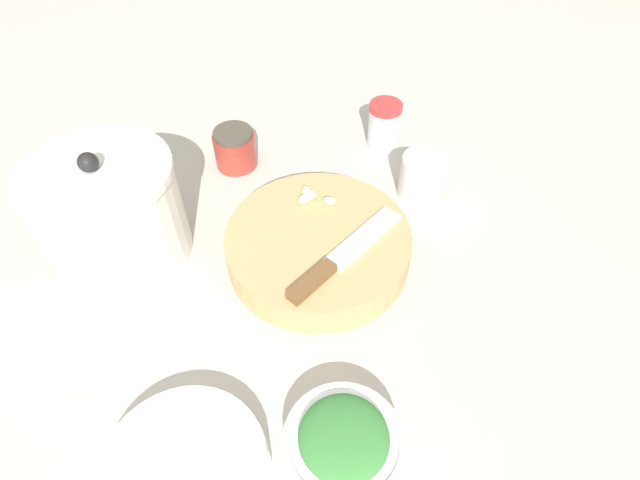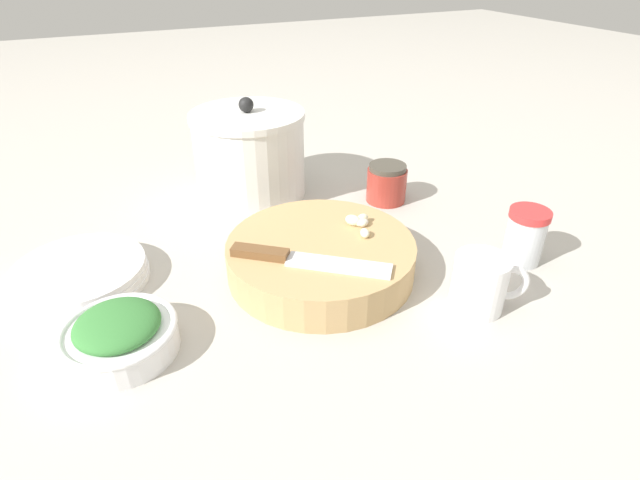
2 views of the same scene
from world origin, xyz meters
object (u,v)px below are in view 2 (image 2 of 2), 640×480
at_px(stock_pot, 250,154).
at_px(coffee_mug, 481,283).
at_px(honey_jar, 387,183).
at_px(plate_stack, 80,274).
at_px(cutting_board, 321,257).
at_px(spice_jar, 525,236).
at_px(garlic_cloves, 359,222).
at_px(herb_bowl, 120,334).
at_px(chef_knife, 300,259).

bearing_deg(stock_pot, coffee_mug, -70.44).
bearing_deg(honey_jar, plate_stack, -175.60).
height_order(cutting_board, spice_jar, spice_jar).
height_order(cutting_board, coffee_mug, coffee_mug).
distance_m(garlic_cloves, spice_jar, 0.26).
relative_size(cutting_board, plate_stack, 1.44).
relative_size(herb_bowl, plate_stack, 0.72).
distance_m(herb_bowl, coffee_mug, 0.48).
relative_size(garlic_cloves, honey_jar, 0.89).
relative_size(coffee_mug, honey_jar, 1.30).
bearing_deg(plate_stack, garlic_cloves, -14.94).
relative_size(spice_jar, plate_stack, 0.46).
distance_m(spice_jar, coffee_mug, 0.16).
distance_m(garlic_cloves, herb_bowl, 0.38).
bearing_deg(coffee_mug, plate_stack, 149.32).
xyz_separation_m(chef_knife, plate_stack, (-0.29, 0.16, -0.04)).
height_order(garlic_cloves, honey_jar, honey_jar).
relative_size(cutting_board, coffee_mug, 2.83).
relative_size(garlic_cloves, plate_stack, 0.35).
bearing_deg(honey_jar, stock_pot, 148.76).
bearing_deg(herb_bowl, chef_knife, 3.73).
distance_m(garlic_cloves, coffee_mug, 0.21).
distance_m(coffee_mug, stock_pot, 0.51).
xyz_separation_m(chef_knife, spice_jar, (0.35, -0.07, -0.01)).
height_order(cutting_board, herb_bowl, herb_bowl).
bearing_deg(chef_knife, cutting_board, 163.48).
bearing_deg(honey_jar, chef_knife, -142.67).
bearing_deg(garlic_cloves, honey_jar, 46.38).
bearing_deg(honey_jar, garlic_cloves, -133.62).
height_order(cutting_board, stock_pot, stock_pot).
xyz_separation_m(coffee_mug, stock_pot, (-0.17, 0.48, 0.04)).
bearing_deg(coffee_mug, honey_jar, 80.23).
bearing_deg(cutting_board, garlic_cloves, 13.47).
height_order(spice_jar, coffee_mug, spice_jar).
distance_m(herb_bowl, plate_stack, 0.19).
bearing_deg(stock_pot, chef_knife, -96.85).
bearing_deg(cutting_board, plate_stack, 159.22).
bearing_deg(cutting_board, spice_jar, -18.99).
bearing_deg(coffee_mug, spice_jar, 24.44).
relative_size(cutting_board, chef_knife, 1.44).
distance_m(herb_bowl, honey_jar, 0.57).
relative_size(cutting_board, honey_jar, 3.69).
bearing_deg(spice_jar, chef_knife, 168.79).
distance_m(cutting_board, garlic_cloves, 0.09).
height_order(spice_jar, honey_jar, spice_jar).
bearing_deg(chef_knife, plate_stack, -81.33).
relative_size(spice_jar, honey_jar, 1.17).
xyz_separation_m(cutting_board, herb_bowl, (-0.30, -0.05, -0.00)).
relative_size(garlic_cloves, coffee_mug, 0.68).
xyz_separation_m(garlic_cloves, coffee_mug, (0.09, -0.19, -0.02)).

